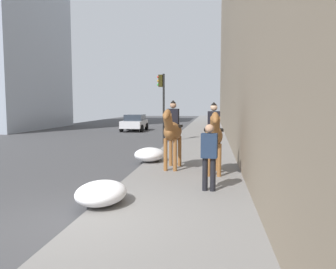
{
  "coord_description": "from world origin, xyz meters",
  "views": [
    {
      "loc": [
        -5.81,
        -2.57,
        2.31
      ],
      "look_at": [
        4.0,
        -1.22,
        1.4
      ],
      "focal_mm": 34.93,
      "sensor_mm": 36.0,
      "label": 1
    }
  ],
  "objects_px": {
    "car_near_lane": "(135,122)",
    "traffic_light_near_curb": "(162,97)",
    "pedestrian_greeting": "(209,153)",
    "mounted_horse_near": "(172,130)",
    "mounted_horse_far": "(214,134)"
  },
  "relations": [
    {
      "from": "mounted_horse_far",
      "to": "car_near_lane",
      "type": "xyz_separation_m",
      "value": [
        17.61,
        6.82,
        -0.61
      ]
    },
    {
      "from": "car_near_lane",
      "to": "pedestrian_greeting",
      "type": "bearing_deg",
      "value": 17.48
    },
    {
      "from": "pedestrian_greeting",
      "to": "car_near_lane",
      "type": "bearing_deg",
      "value": 25.62
    },
    {
      "from": "mounted_horse_far",
      "to": "traffic_light_near_curb",
      "type": "xyz_separation_m",
      "value": [
        8.56,
        2.96,
        1.35
      ]
    },
    {
      "from": "mounted_horse_near",
      "to": "pedestrian_greeting",
      "type": "distance_m",
      "value": 3.03
    },
    {
      "from": "mounted_horse_near",
      "to": "pedestrian_greeting",
      "type": "height_order",
      "value": "mounted_horse_near"
    },
    {
      "from": "traffic_light_near_curb",
      "to": "car_near_lane",
      "type": "bearing_deg",
      "value": 23.1
    },
    {
      "from": "car_near_lane",
      "to": "traffic_light_near_curb",
      "type": "distance_m",
      "value": 10.03
    },
    {
      "from": "mounted_horse_far",
      "to": "pedestrian_greeting",
      "type": "height_order",
      "value": "mounted_horse_far"
    },
    {
      "from": "mounted_horse_far",
      "to": "pedestrian_greeting",
      "type": "bearing_deg",
      "value": -5.32
    },
    {
      "from": "mounted_horse_near",
      "to": "pedestrian_greeting",
      "type": "relative_size",
      "value": 1.37
    },
    {
      "from": "mounted_horse_far",
      "to": "traffic_light_near_curb",
      "type": "relative_size",
      "value": 0.56
    },
    {
      "from": "car_near_lane",
      "to": "traffic_light_near_curb",
      "type": "bearing_deg",
      "value": 21.76
    },
    {
      "from": "mounted_horse_near",
      "to": "mounted_horse_far",
      "type": "bearing_deg",
      "value": 68.85
    },
    {
      "from": "mounted_horse_near",
      "to": "traffic_light_near_curb",
      "type": "distance_m",
      "value": 8.17
    }
  ]
}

